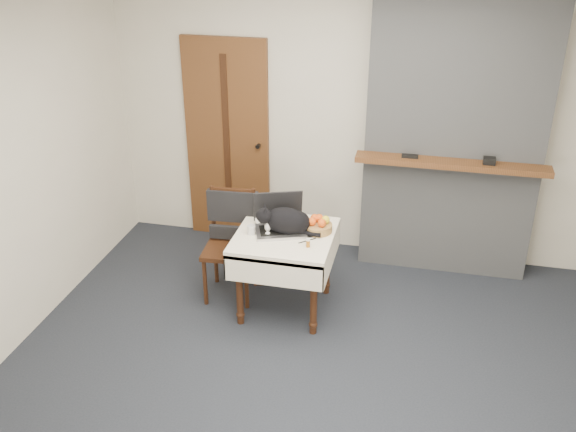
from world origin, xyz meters
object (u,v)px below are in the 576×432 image
door (228,142)px  cream_jar (251,230)px  fruit_basket (318,225)px  side_table (285,246)px  cat (287,221)px  laptop (279,221)px  chair (232,228)px  pill_bottle (308,243)px

door → cream_jar: 1.39m
fruit_basket → side_table: bearing=-156.4°
cat → cream_jar: bearing=177.8°
laptop → chair: 0.49m
side_table → laptop: size_ratio=1.59×
door → laptop: 1.36m
side_table → chair: chair is taller
door → cat: bearing=-53.5°
side_table → fruit_basket: bearing=23.6°
side_table → cat: 0.22m
side_table → cream_jar: (-0.26, -0.06, 0.15)m
laptop → chair: size_ratio=0.52×
side_table → fruit_basket: fruit_basket is taller
pill_bottle → fruit_basket: bearing=84.3°
cat → chair: 0.58m
cream_jar → chair: chair is taller
cream_jar → chair: 0.37m
door → cat: door is taller
door → fruit_basket: bearing=-44.2°
fruit_basket → laptop: bearing=-174.4°
door → cream_jar: (0.58, -1.23, -0.26)m
pill_bottle → door: bearing=128.5°
door → cream_jar: size_ratio=26.66×
pill_bottle → cream_jar: bearing=167.7°
door → fruit_basket: size_ratio=8.75×
door → side_table: bearing=-54.3°
cat → cream_jar: cat is taller
side_table → chair: 0.54m
pill_bottle → fruit_basket: fruit_basket is taller
fruit_basket → chair: size_ratio=0.24×
cream_jar → pill_bottle: 0.49m
chair → cream_jar: bearing=-48.6°
chair → laptop: bearing=-17.2°
laptop → fruit_basket: laptop is taller
cat → chair: size_ratio=0.57×
laptop → fruit_basket: size_ratio=2.14×
cream_jar → fruit_basket: bearing=18.4°
pill_bottle → side_table: bearing=143.4°
laptop → cream_jar: laptop is taller
laptop → chair: (-0.44, 0.10, -0.17)m
side_table → fruit_basket: (0.25, 0.11, 0.17)m
chair → cat: bearing=-21.7°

